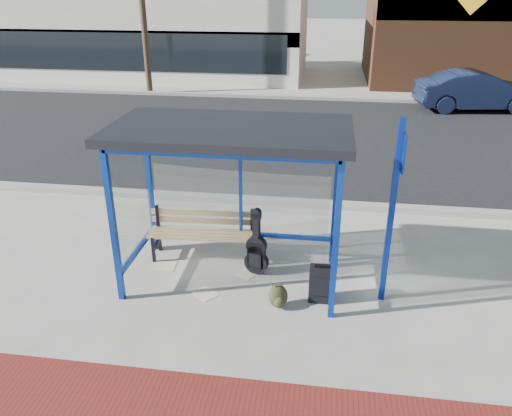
% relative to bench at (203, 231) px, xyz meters
% --- Properties ---
extents(ground, '(120.00, 120.00, 0.00)m').
position_rel_bench_xyz_m(ground, '(0.60, -0.61, -0.47)').
color(ground, '#B2ADA0').
rests_on(ground, ground).
extents(brick_paver_strip, '(60.00, 1.00, 0.01)m').
position_rel_bench_xyz_m(brick_paver_strip, '(0.60, -3.21, -0.47)').
color(brick_paver_strip, maroon).
rests_on(brick_paver_strip, ground).
extents(curb_near, '(60.00, 0.25, 0.12)m').
position_rel_bench_xyz_m(curb_near, '(0.60, 2.29, -0.41)').
color(curb_near, gray).
rests_on(curb_near, ground).
extents(street_asphalt, '(60.00, 10.00, 0.00)m').
position_rel_bench_xyz_m(street_asphalt, '(0.60, 7.39, -0.47)').
color(street_asphalt, black).
rests_on(street_asphalt, ground).
extents(curb_far, '(60.00, 0.25, 0.12)m').
position_rel_bench_xyz_m(curb_far, '(0.60, 12.49, -0.41)').
color(curb_far, gray).
rests_on(curb_far, ground).
extents(far_sidewalk, '(60.00, 4.00, 0.01)m').
position_rel_bench_xyz_m(far_sidewalk, '(0.60, 14.39, -0.47)').
color(far_sidewalk, '#B2ADA0').
rests_on(far_sidewalk, ground).
extents(bus_shelter, '(3.30, 1.80, 2.42)m').
position_rel_bench_xyz_m(bus_shelter, '(0.60, -0.54, 1.60)').
color(bus_shelter, '#0D3096').
rests_on(bus_shelter, ground).
extents(storefront_white, '(18.00, 6.04, 4.00)m').
position_rel_bench_xyz_m(storefront_white, '(-8.40, 17.37, 1.52)').
color(storefront_white, silver).
rests_on(storefront_white, ground).
extents(storefront_brown, '(10.00, 7.08, 6.40)m').
position_rel_bench_xyz_m(storefront_brown, '(8.60, 17.88, 2.73)').
color(storefront_brown, '#59331E').
rests_on(storefront_brown, ground).
extents(bench, '(1.80, 0.53, 0.84)m').
position_rel_bench_xyz_m(bench, '(0.00, 0.00, 0.00)').
color(bench, black).
rests_on(bench, ground).
extents(guitar_bag, '(0.40, 0.20, 1.04)m').
position_rel_bench_xyz_m(guitar_bag, '(0.94, -0.39, -0.09)').
color(guitar_bag, black).
rests_on(guitar_bag, ground).
extents(suitcase, '(0.34, 0.23, 0.59)m').
position_rel_bench_xyz_m(suitcase, '(1.95, -1.00, -0.20)').
color(suitcase, black).
rests_on(suitcase, ground).
extents(backpack, '(0.33, 0.32, 0.34)m').
position_rel_bench_xyz_m(backpack, '(1.37, -1.24, -0.31)').
color(backpack, '#2F2F1A').
rests_on(backpack, ground).
extents(sign_post, '(0.10, 0.33, 2.67)m').
position_rel_bench_xyz_m(sign_post, '(2.83, -0.83, 1.03)').
color(sign_post, navy).
rests_on(sign_post, ground).
extents(newspaper_a, '(0.39, 0.32, 0.01)m').
position_rel_bench_xyz_m(newspaper_a, '(-0.57, -0.42, -0.47)').
color(newspaper_a, white).
rests_on(newspaper_a, ground).
extents(newspaper_b, '(0.45, 0.44, 0.01)m').
position_rel_bench_xyz_m(newspaper_b, '(0.27, -1.08, -0.47)').
color(newspaper_b, white).
rests_on(newspaper_b, ground).
extents(newspaper_c, '(0.41, 0.44, 0.01)m').
position_rel_bench_xyz_m(newspaper_c, '(0.80, -0.41, -0.47)').
color(newspaper_c, white).
rests_on(newspaper_c, ground).
extents(parked_car, '(4.32, 1.96, 1.37)m').
position_rel_bench_xyz_m(parked_car, '(7.09, 11.53, 0.21)').
color(parked_car, '#172140').
rests_on(parked_car, ground).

